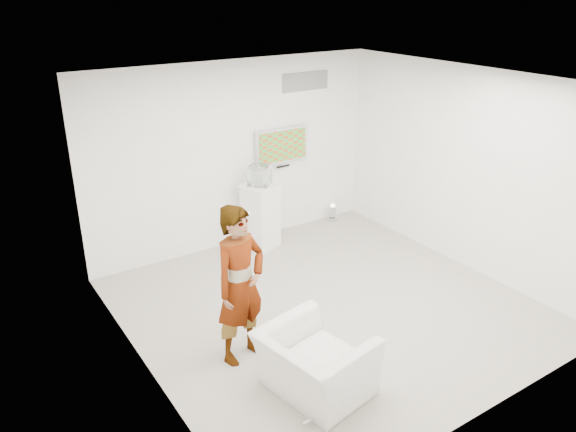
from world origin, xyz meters
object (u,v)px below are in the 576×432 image
object	(u,v)px
armchair	(315,364)
floor_uplight	(333,212)
person	(240,285)
tv	(281,145)
pedestal	(261,216)

from	to	relation	value
armchair	floor_uplight	distance (m)	4.72
armchair	floor_uplight	world-z (taller)	armchair
person	tv	bearing A→B (deg)	34.88
tv	person	xyz separation A→B (m)	(-2.33, -2.76, -0.61)
person	pedestal	distance (m)	2.99
person	floor_uplight	xyz separation A→B (m)	(3.36, 2.64, -0.79)
person	armchair	size ratio (longest dim) A/B	1.73
tv	floor_uplight	size ratio (longest dim) A/B	3.28
pedestal	person	bearing A→B (deg)	-125.10
pedestal	floor_uplight	xyz separation A→B (m)	(1.66, 0.21, -0.39)
person	armchair	bearing A→B (deg)	-85.98
person	floor_uplight	bearing A→B (deg)	23.20
person	armchair	distance (m)	1.19
pedestal	tv	bearing A→B (deg)	27.85
tv	armchair	world-z (taller)	tv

